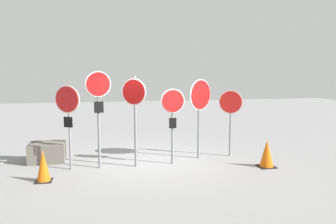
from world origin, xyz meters
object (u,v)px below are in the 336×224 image
object	(u,v)px
stop_sign_3	(173,109)
storage_crate	(47,152)
stop_sign_5	(231,107)
stop_sign_0	(68,107)
traffic_cone_1	(43,166)
stop_sign_4	(200,100)
stop_sign_1	(98,98)
stop_sign_2	(134,102)
traffic_cone_0	(267,154)

from	to	relation	value
stop_sign_3	storage_crate	bearing A→B (deg)	163.30
stop_sign_5	storage_crate	world-z (taller)	stop_sign_5
stop_sign_0	traffic_cone_1	world-z (taller)	stop_sign_0
stop_sign_3	stop_sign_5	size ratio (longest dim) A/B	1.04
stop_sign_4	stop_sign_5	bearing A→B (deg)	-31.55
stop_sign_1	stop_sign_0	bearing A→B (deg)	164.20
stop_sign_3	stop_sign_4	distance (m)	1.06
stop_sign_2	stop_sign_3	world-z (taller)	stop_sign_2
traffic_cone_0	storage_crate	world-z (taller)	traffic_cone_0
stop_sign_4	stop_sign_5	distance (m)	1.01
stop_sign_2	stop_sign_5	bearing A→B (deg)	44.96
stop_sign_4	traffic_cone_1	world-z (taller)	stop_sign_4
stop_sign_0	stop_sign_2	xyz separation A→B (m)	(1.73, -0.08, 0.11)
stop_sign_0	stop_sign_4	size ratio (longest dim) A/B	0.94
stop_sign_2	traffic_cone_1	world-z (taller)	stop_sign_2
stop_sign_3	stop_sign_5	xyz separation A→B (m)	(1.91, 0.49, -0.04)
stop_sign_2	stop_sign_4	bearing A→B (deg)	48.96
stop_sign_2	traffic_cone_0	size ratio (longest dim) A/B	3.31
stop_sign_0	storage_crate	xyz separation A→B (m)	(-0.71, 0.97, -1.40)
stop_sign_4	traffic_cone_1	bearing A→B (deg)	163.19
traffic_cone_0	traffic_cone_1	size ratio (longest dim) A/B	0.98
traffic_cone_0	traffic_cone_1	xyz separation A→B (m)	(-5.80, -0.05, 0.01)
stop_sign_3	stop_sign_4	xyz separation A→B (m)	(0.94, 0.46, 0.20)
traffic_cone_1	storage_crate	size ratio (longest dim) A/B	0.78
stop_sign_1	traffic_cone_0	distance (m)	4.80
stop_sign_3	storage_crate	world-z (taller)	stop_sign_3
stop_sign_2	stop_sign_3	xyz separation A→B (m)	(1.07, 0.06, -0.22)
stop_sign_5	traffic_cone_1	size ratio (longest dim) A/B	2.67
stop_sign_3	traffic_cone_1	xyz separation A→B (m)	(-3.33, -0.83, -1.19)
stop_sign_5	stop_sign_0	bearing A→B (deg)	-146.34
stop_sign_0	stop_sign_5	size ratio (longest dim) A/B	1.10
stop_sign_1	storage_crate	xyz separation A→B (m)	(-1.50, 0.98, -1.63)
traffic_cone_0	storage_crate	bearing A→B (deg)	163.60
traffic_cone_1	stop_sign_4	bearing A→B (deg)	16.77
stop_sign_1	traffic_cone_1	world-z (taller)	stop_sign_1
traffic_cone_0	stop_sign_4	bearing A→B (deg)	141.11
traffic_cone_1	storage_crate	bearing A→B (deg)	95.79
storage_crate	traffic_cone_0	bearing A→B (deg)	-16.40
stop_sign_2	storage_crate	distance (m)	3.06
stop_sign_0	traffic_cone_1	bearing A→B (deg)	-93.11
stop_sign_2	stop_sign_4	xyz separation A→B (m)	(2.01, 0.52, -0.02)
storage_crate	stop_sign_5	bearing A→B (deg)	-5.15
stop_sign_5	traffic_cone_1	distance (m)	5.53
stop_sign_2	stop_sign_0	bearing A→B (deg)	-148.14
stop_sign_4	stop_sign_3	bearing A→B (deg)	172.53
stop_sign_0	stop_sign_3	xyz separation A→B (m)	(2.80, -0.02, -0.11)
stop_sign_5	storage_crate	xyz separation A→B (m)	(-5.43, 0.49, -1.25)
stop_sign_5	traffic_cone_0	distance (m)	1.81
traffic_cone_0	stop_sign_2	bearing A→B (deg)	168.54
stop_sign_0	storage_crate	bearing A→B (deg)	155.24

